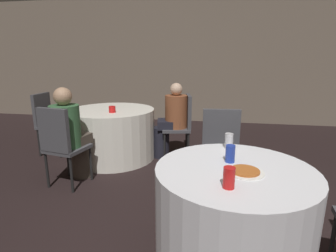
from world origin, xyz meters
The scene contains 14 objects.
wall_back centered at (0.00, 4.54, 1.40)m, with size 16.00×0.06×2.80m.
table_near centered at (0.17, 0.02, 0.36)m, with size 1.06×1.06×0.73m.
table_far centered at (-1.44, 1.89, 0.36)m, with size 1.24×1.24×0.73m.
chair_near_north centered at (0.10, 0.96, 0.55)m, with size 0.43×0.43×0.93m.
chair_far_east centered at (-0.42, 2.08, 0.55)m, with size 0.47×0.47×0.93m.
chair_far_south centered at (-1.63, 0.88, 0.55)m, with size 0.47×0.47×0.93m.
chair_far_west centered at (-2.47, 1.90, 0.55)m, with size 0.41×0.40×0.93m.
person_green_jacket centered at (-1.60, 1.04, 0.57)m, with size 0.36×0.50×1.13m.
person_floral_shirt centered at (-0.59, 2.05, 0.56)m, with size 0.50×0.36×1.10m.
pizza_plate_near centered at (0.22, -0.03, 0.74)m, with size 0.24×0.24×0.02m.
soda_can_blue centered at (0.14, 0.13, 0.79)m, with size 0.07×0.07×0.12m.
soda_can_silver centered at (0.14, 0.43, 0.79)m, with size 0.07×0.07×0.12m.
soda_can_red centered at (0.11, -0.26, 0.79)m, with size 0.07×0.07×0.12m.
cup_far centered at (-1.34, 1.67, 0.77)m, with size 0.09×0.09×0.09m.
Camera 1 is at (0.01, -1.63, 1.42)m, focal length 28.00 mm.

